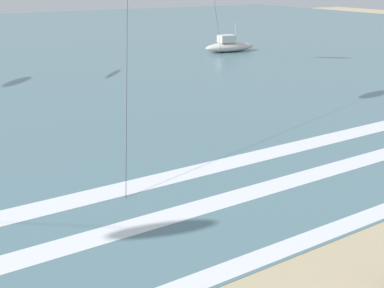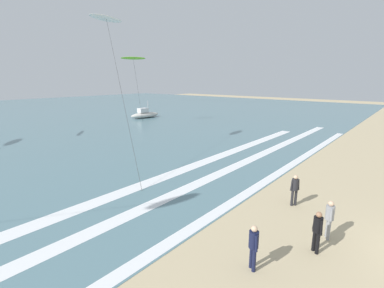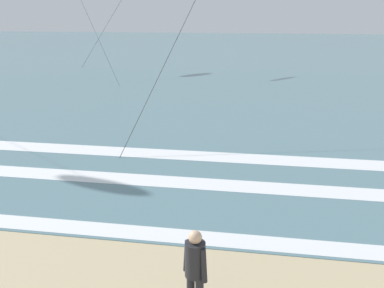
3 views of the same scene
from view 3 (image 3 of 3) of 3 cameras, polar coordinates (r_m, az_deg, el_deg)
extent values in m
cube|color=slate|center=(52.85, 7.13, 12.44)|extent=(140.00, 90.00, 0.01)
cube|color=white|center=(9.50, -3.77, -12.30)|extent=(45.90, 0.61, 0.01)
cube|color=white|center=(12.36, -6.11, -4.96)|extent=(54.14, 0.85, 0.01)
cube|color=white|center=(14.31, 0.90, -1.64)|extent=(40.72, 0.99, 0.01)
cylinder|color=#232328|center=(6.66, 0.43, -15.50)|extent=(0.32, 0.32, 0.58)
cylinder|color=#232328|center=(6.57, 1.62, -16.32)|extent=(0.16, 0.15, 0.56)
cylinder|color=#232328|center=(6.79, -0.71, -15.06)|extent=(0.16, 0.15, 0.56)
sphere|color=#DBB28E|center=(6.46, 0.44, -12.65)|extent=(0.21, 0.21, 0.21)
cylinder|color=#333333|center=(33.48, -14.04, 16.64)|extent=(7.29, 8.51, 8.84)
cylinder|color=#333333|center=(36.76, -11.06, 16.57)|extent=(6.21, 0.88, 8.45)
camera|label=1|loc=(9.04, -78.99, 16.51)|focal=39.87mm
camera|label=2|loc=(13.82, -77.46, 10.05)|focal=25.38mm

